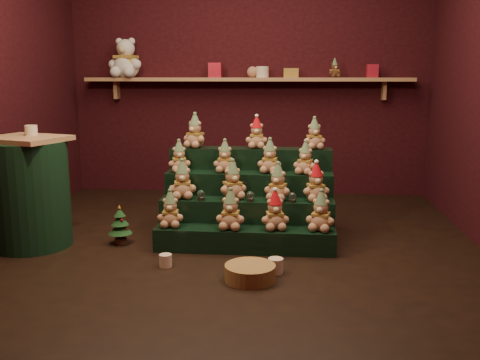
# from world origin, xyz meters

# --- Properties ---
(ground) EXTENTS (4.00, 4.00, 0.00)m
(ground) POSITION_xyz_m (0.00, 0.00, 0.00)
(ground) COLOR black
(ground) RESTS_ON ground
(back_wall) EXTENTS (4.00, 0.10, 2.80)m
(back_wall) POSITION_xyz_m (0.00, 2.05, 1.40)
(back_wall) COLOR black
(back_wall) RESTS_ON ground
(front_wall) EXTENTS (4.00, 0.10, 2.80)m
(front_wall) POSITION_xyz_m (0.00, -2.05, 1.40)
(front_wall) COLOR black
(front_wall) RESTS_ON ground
(back_shelf) EXTENTS (3.60, 0.26, 0.24)m
(back_shelf) POSITION_xyz_m (0.00, 1.87, 1.29)
(back_shelf) COLOR tan
(back_shelf) RESTS_ON ground
(riser_tier_front) EXTENTS (1.40, 0.22, 0.18)m
(riser_tier_front) POSITION_xyz_m (0.15, -0.14, 0.09)
(riser_tier_front) COLOR black
(riser_tier_front) RESTS_ON ground
(riser_tier_midfront) EXTENTS (1.40, 0.22, 0.36)m
(riser_tier_midfront) POSITION_xyz_m (0.15, 0.08, 0.18)
(riser_tier_midfront) COLOR black
(riser_tier_midfront) RESTS_ON ground
(riser_tier_midback) EXTENTS (1.40, 0.22, 0.54)m
(riser_tier_midback) POSITION_xyz_m (0.15, 0.30, 0.27)
(riser_tier_midback) COLOR black
(riser_tier_midback) RESTS_ON ground
(riser_tier_back) EXTENTS (1.40, 0.22, 0.72)m
(riser_tier_back) POSITION_xyz_m (0.15, 0.52, 0.36)
(riser_tier_back) COLOR black
(riser_tier_back) RESTS_ON ground
(teddy_0) EXTENTS (0.22, 0.20, 0.29)m
(teddy_0) POSITION_xyz_m (-0.43, -0.13, 0.32)
(teddy_0) COLOR tan
(teddy_0) RESTS_ON riser_tier_front
(teddy_1) EXTENTS (0.23, 0.21, 0.31)m
(teddy_1) POSITION_xyz_m (0.04, -0.15, 0.33)
(teddy_1) COLOR tan
(teddy_1) RESTS_ON riser_tier_front
(teddy_2) EXTENTS (0.25, 0.23, 0.30)m
(teddy_2) POSITION_xyz_m (0.38, -0.13, 0.33)
(teddy_2) COLOR tan
(teddy_2) RESTS_ON riser_tier_front
(teddy_3) EXTENTS (0.26, 0.25, 0.31)m
(teddy_3) POSITION_xyz_m (0.73, -0.13, 0.33)
(teddy_3) COLOR tan
(teddy_3) RESTS_ON riser_tier_front
(teddy_4) EXTENTS (0.25, 0.24, 0.31)m
(teddy_4) POSITION_xyz_m (-0.38, 0.08, 0.52)
(teddy_4) COLOR tan
(teddy_4) RESTS_ON riser_tier_midfront
(teddy_5) EXTENTS (0.29, 0.28, 0.31)m
(teddy_5) POSITION_xyz_m (0.03, 0.10, 0.52)
(teddy_5) COLOR tan
(teddy_5) RESTS_ON riser_tier_midfront
(teddy_6) EXTENTS (0.26, 0.24, 0.30)m
(teddy_6) POSITION_xyz_m (0.39, 0.09, 0.51)
(teddy_6) COLOR tan
(teddy_6) RESTS_ON riser_tier_midfront
(teddy_7) EXTENTS (0.26, 0.24, 0.30)m
(teddy_7) POSITION_xyz_m (0.69, 0.10, 0.51)
(teddy_7) COLOR tan
(teddy_7) RESTS_ON riser_tier_midfront
(teddy_8) EXTENTS (0.23, 0.22, 0.26)m
(teddy_8) POSITION_xyz_m (-0.45, 0.30, 0.67)
(teddy_8) COLOR tan
(teddy_8) RESTS_ON riser_tier_midback
(teddy_9) EXTENTS (0.20, 0.18, 0.27)m
(teddy_9) POSITION_xyz_m (-0.06, 0.31, 0.67)
(teddy_9) COLOR tan
(teddy_9) RESTS_ON riser_tier_midback
(teddy_10) EXTENTS (0.22, 0.20, 0.28)m
(teddy_10) POSITION_xyz_m (0.32, 0.32, 0.68)
(teddy_10) COLOR tan
(teddy_10) RESTS_ON riser_tier_midback
(teddy_11) EXTENTS (0.24, 0.23, 0.27)m
(teddy_11) POSITION_xyz_m (0.61, 0.29, 0.67)
(teddy_11) COLOR tan
(teddy_11) RESTS_ON riser_tier_midback
(teddy_12) EXTENTS (0.27, 0.26, 0.29)m
(teddy_12) POSITION_xyz_m (-0.34, 0.51, 0.87)
(teddy_12) COLOR tan
(teddy_12) RESTS_ON riser_tier_back
(teddy_13) EXTENTS (0.20, 0.18, 0.27)m
(teddy_13) POSITION_xyz_m (0.19, 0.52, 0.85)
(teddy_13) COLOR tan
(teddy_13) RESTS_ON riser_tier_back
(teddy_14) EXTENTS (0.23, 0.22, 0.27)m
(teddy_14) POSITION_xyz_m (0.69, 0.51, 0.85)
(teddy_14) COLOR tan
(teddy_14) RESTS_ON riser_tier_back
(snow_globe_a) EXTENTS (0.06, 0.06, 0.08)m
(snow_globe_a) POSITION_xyz_m (-0.22, 0.02, 0.40)
(snow_globe_a) COLOR black
(snow_globe_a) RESTS_ON riser_tier_midfront
(snow_globe_b) EXTENTS (0.06, 0.06, 0.08)m
(snow_globe_b) POSITION_xyz_m (0.18, 0.02, 0.40)
(snow_globe_b) COLOR black
(snow_globe_b) RESTS_ON riser_tier_midfront
(snow_globe_c) EXTENTS (0.06, 0.06, 0.08)m
(snow_globe_c) POSITION_xyz_m (0.51, 0.02, 0.40)
(snow_globe_c) COLOR black
(snow_globe_c) RESTS_ON riser_tier_midfront
(side_table) EXTENTS (0.69, 0.63, 0.88)m
(side_table) POSITION_xyz_m (-1.55, -0.16, 0.43)
(side_table) COLOR tan
(side_table) RESTS_ON ground
(table_ornament) EXTENTS (0.10, 0.10, 0.08)m
(table_ornament) POSITION_xyz_m (-1.55, -0.06, 0.92)
(table_ornament) COLOR beige
(table_ornament) RESTS_ON side_table
(mini_christmas_tree) EXTENTS (0.19, 0.19, 0.33)m
(mini_christmas_tree) POSITION_xyz_m (-0.87, -0.05, 0.16)
(mini_christmas_tree) COLOR #4C2B1B
(mini_christmas_tree) RESTS_ON ground
(mug_left) EXTENTS (0.09, 0.09, 0.09)m
(mug_left) POSITION_xyz_m (-0.39, -0.54, 0.05)
(mug_left) COLOR beige
(mug_left) RESTS_ON ground
(mug_right) EXTENTS (0.10, 0.10, 0.10)m
(mug_right) POSITION_xyz_m (0.40, -0.59, 0.05)
(mug_right) COLOR beige
(mug_right) RESTS_ON ground
(wicker_basket) EXTENTS (0.44, 0.44, 0.11)m
(wicker_basket) POSITION_xyz_m (0.23, -0.74, 0.05)
(wicker_basket) COLOR olive
(wicker_basket) RESTS_ON ground
(white_bear) EXTENTS (0.44, 0.40, 0.54)m
(white_bear) POSITION_xyz_m (-1.35, 1.84, 1.59)
(white_bear) COLOR silver
(white_bear) RESTS_ON back_shelf
(brown_bear) EXTENTS (0.18, 0.17, 0.19)m
(brown_bear) POSITION_xyz_m (0.95, 1.84, 1.42)
(brown_bear) COLOR #4A2C18
(brown_bear) RESTS_ON back_shelf
(gift_tin_red_a) EXTENTS (0.14, 0.14, 0.16)m
(gift_tin_red_a) POSITION_xyz_m (-0.35, 1.85, 1.40)
(gift_tin_red_a) COLOR #B61C31
(gift_tin_red_a) RESTS_ON back_shelf
(gift_tin_cream) EXTENTS (0.14, 0.14, 0.12)m
(gift_tin_cream) POSITION_xyz_m (0.17, 1.85, 1.38)
(gift_tin_cream) COLOR beige
(gift_tin_cream) RESTS_ON back_shelf
(gift_tin_red_b) EXTENTS (0.12, 0.12, 0.14)m
(gift_tin_red_b) POSITION_xyz_m (1.35, 1.85, 1.39)
(gift_tin_red_b) COLOR #B61C31
(gift_tin_red_b) RESTS_ON back_shelf
(shelf_plush_ball) EXTENTS (0.12, 0.12, 0.12)m
(shelf_plush_ball) POSITION_xyz_m (0.06, 1.85, 1.38)
(shelf_plush_ball) COLOR tan
(shelf_plush_ball) RESTS_ON back_shelf
(scarf_gift_box) EXTENTS (0.16, 0.10, 0.10)m
(scarf_gift_box) POSITION_xyz_m (0.48, 1.85, 1.37)
(scarf_gift_box) COLOR orange
(scarf_gift_box) RESTS_ON back_shelf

